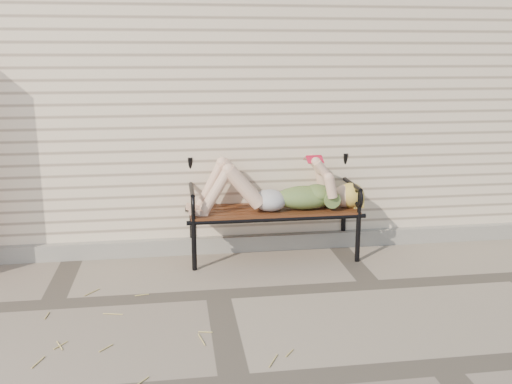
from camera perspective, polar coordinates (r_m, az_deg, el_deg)
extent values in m
plane|color=gray|center=(4.53, -3.84, -10.17)|extent=(80.00, 80.00, 0.00)
cube|color=beige|center=(7.14, -6.01, 11.01)|extent=(8.00, 4.00, 3.00)
cube|color=gray|center=(5.40, -4.68, -5.29)|extent=(8.00, 0.10, 0.15)
cylinder|color=black|center=(4.94, -6.21, -5.34)|extent=(0.04, 0.04, 0.44)
cylinder|color=black|center=(5.37, -6.41, -3.80)|extent=(0.04, 0.04, 0.44)
cylinder|color=black|center=(5.20, 10.16, -4.52)|extent=(0.04, 0.04, 0.44)
cylinder|color=black|center=(5.60, 8.74, -3.12)|extent=(0.04, 0.04, 0.44)
cube|color=#562916|center=(5.16, 1.76, -1.85)|extent=(1.50, 0.48, 0.03)
cylinder|color=black|center=(4.96, 2.20, -2.76)|extent=(1.58, 0.04, 0.04)
cylinder|color=black|center=(5.38, 1.34, -1.42)|extent=(1.58, 0.04, 0.04)
torus|color=black|center=(5.37, 1.18, 4.17)|extent=(0.27, 0.04, 0.27)
ellipsoid|color=#093D43|center=(5.16, 4.85, -0.55)|extent=(0.53, 0.31, 0.21)
ellipsoid|color=#093D43|center=(5.18, 6.14, -0.13)|extent=(0.26, 0.30, 0.16)
ellipsoid|color=#B5B6BB|center=(5.10, 1.39, -0.84)|extent=(0.30, 0.34, 0.19)
sphere|color=#DCAD94|center=(5.26, 8.94, -0.39)|extent=(0.22, 0.22, 0.22)
ellipsoid|color=gold|center=(5.27, 9.46, -0.32)|extent=(0.25, 0.25, 0.23)
cube|color=red|center=(5.10, 5.80, 3.58)|extent=(0.14, 0.02, 0.02)
cube|color=beige|center=(5.06, 5.91, 3.20)|extent=(0.14, 0.09, 0.05)
cube|color=beige|center=(5.14, 5.68, 3.37)|extent=(0.14, 0.09, 0.05)
cube|color=red|center=(5.06, 5.92, 3.24)|extent=(0.15, 0.09, 0.05)
cube|color=red|center=(5.14, 5.68, 3.42)|extent=(0.15, 0.09, 0.05)
cylinder|color=tan|center=(3.80, -19.14, -15.85)|extent=(0.03, 0.09, 0.01)
cylinder|color=tan|center=(4.72, -20.48, -9.93)|extent=(0.14, 0.04, 0.01)
cylinder|color=tan|center=(4.29, 7.40, -11.60)|extent=(0.10, 0.01, 0.01)
cylinder|color=tan|center=(4.61, -9.73, -9.81)|extent=(0.07, 0.06, 0.01)
cylinder|color=tan|center=(4.81, -14.64, -9.04)|extent=(0.11, 0.02, 0.01)
cylinder|color=tan|center=(4.60, -17.33, -10.29)|extent=(0.03, 0.11, 0.01)
cylinder|color=tan|center=(4.63, 4.79, -9.53)|extent=(0.04, 0.09, 0.01)
cylinder|color=tan|center=(4.18, 6.01, -12.24)|extent=(0.13, 0.07, 0.01)
cylinder|color=tan|center=(4.59, 1.60, -9.72)|extent=(0.03, 0.11, 0.01)
cylinder|color=tan|center=(4.20, -16.32, -12.61)|extent=(0.13, 0.03, 0.01)
cylinder|color=tan|center=(4.48, -4.11, -10.35)|extent=(0.08, 0.07, 0.01)
cylinder|color=tan|center=(4.01, -1.28, -13.38)|extent=(0.03, 0.11, 0.01)
cylinder|color=tan|center=(3.78, -19.67, -16.02)|extent=(0.14, 0.06, 0.01)
cylinder|color=tan|center=(4.32, -21.00, -12.25)|extent=(0.12, 0.05, 0.01)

